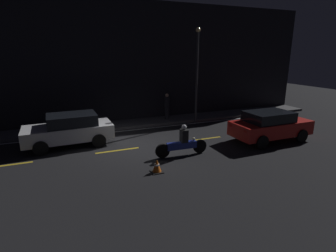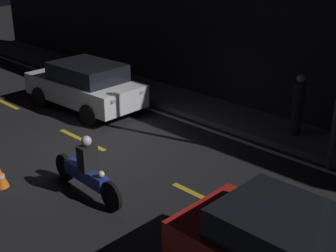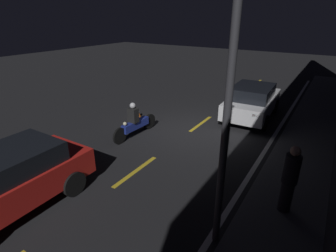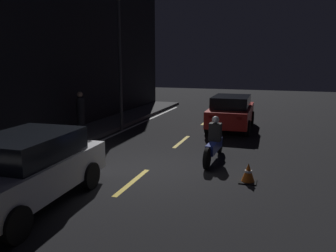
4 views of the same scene
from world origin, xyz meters
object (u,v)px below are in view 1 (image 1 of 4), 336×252
Objects in this scene: taxi_red at (270,125)px; traffic_cone_near at (157,166)px; pedestrian at (167,106)px; street_lamp at (197,71)px; motorcycle at (182,143)px; sedan_white at (70,129)px.

taxi_red is 8.10× the size of traffic_cone_near.
pedestrian is 2.91m from street_lamp.
taxi_red is 1.71× the size of motorcycle.
motorcycle is 0.41× the size of street_lamp.
pedestrian is (3.15, 6.94, 0.76)m from traffic_cone_near.
traffic_cone_near is 8.11m from street_lamp.
pedestrian is (-3.37, 5.60, 0.19)m from taxi_red.
taxi_red reaches higher than traffic_cone_near.
motorcycle is 6.27m from street_lamp.
pedestrian reaches higher than taxi_red.
sedan_white is at bearing 161.28° from taxi_red.
sedan_white is 2.44× the size of pedestrian.
sedan_white and taxi_red have the same top height.
motorcycle is at bearing -105.42° from pedestrian.
street_lamp reaches higher than motorcycle.
street_lamp is at bearing 58.66° from motorcycle.
street_lamp is at bearing -33.99° from pedestrian.
sedan_white is at bearing -157.01° from pedestrian.
traffic_cone_near is (2.87, -4.38, -0.56)m from sedan_white.
pedestrian is (6.03, 2.56, 0.20)m from sedan_white.
pedestrian is (1.59, 5.77, 0.45)m from motorcycle.
taxi_red is 5.47m from street_lamp.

